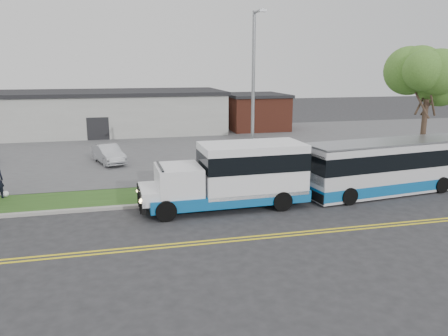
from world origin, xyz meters
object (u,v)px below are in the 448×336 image
object	(u,v)px
streetlight_near	(253,96)
parked_car_a	(109,154)
shuttle_bus	(236,174)
transit_bus	(393,166)
tree_east	(429,77)

from	to	relation	value
streetlight_near	parked_car_a	distance (m)	12.60
shuttle_bus	parked_car_a	xyz separation A→B (m)	(-6.28, 11.31, -0.92)
transit_bus	parked_car_a	size ratio (longest dim) A/B	2.66
tree_east	parked_car_a	xyz separation A→B (m)	(-18.92, 8.45, -5.45)
streetlight_near	transit_bus	bearing A→B (deg)	-16.00
streetlight_near	parked_car_a	bearing A→B (deg)	132.22
tree_east	streetlight_near	world-z (taller)	streetlight_near
streetlight_near	shuttle_bus	bearing A→B (deg)	-122.38
streetlight_near	transit_bus	distance (m)	8.59
tree_east	transit_bus	bearing A→B (deg)	-146.15
tree_east	streetlight_near	xyz separation A→B (m)	(-11.00, -0.27, -0.97)
streetlight_near	parked_car_a	size ratio (longest dim) A/B	2.38
parked_car_a	transit_bus	bearing A→B (deg)	-53.16
shuttle_bus	transit_bus	xyz separation A→B (m)	(9.06, 0.46, -0.22)
tree_east	parked_car_a	distance (m)	21.42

